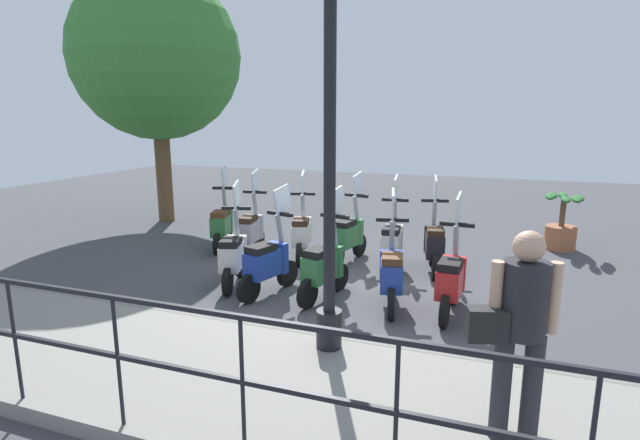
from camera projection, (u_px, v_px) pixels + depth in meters
name	position (u px, v px, depth m)	size (l,w,h in m)	color
ground_plane	(346.00, 282.00, 7.61)	(28.00, 28.00, 0.00)	#424247
promenade_walkway	(248.00, 379.00, 4.70)	(2.20, 20.00, 0.15)	gray
fence_railing	(176.00, 348.00, 3.56)	(0.04, 16.03, 1.07)	black
lamp_post_near	(330.00, 158.00, 4.78)	(0.26, 0.90, 4.42)	black
pedestrian_with_bag	(520.00, 321.00, 3.55)	(0.42, 0.63, 1.59)	#28282D
tree_large	(156.00, 56.00, 11.20)	(3.77, 3.77, 5.69)	brown
potted_palm	(561.00, 226.00, 9.39)	(1.06, 0.66, 1.05)	#9E5B3D
scooter_near_0	(451.00, 279.00, 6.29)	(1.23, 0.44, 1.54)	black
scooter_near_1	(391.00, 272.00, 6.55)	(1.22, 0.50, 1.54)	black
scooter_near_2	(324.00, 266.00, 6.84)	(1.22, 0.50, 1.54)	black
scooter_near_3	(268.00, 262.00, 7.01)	(1.21, 0.53, 1.54)	black
scooter_near_4	(234.00, 255.00, 7.37)	(1.20, 0.54, 1.54)	black
scooter_far_0	(434.00, 243.00, 8.02)	(1.22, 0.48, 1.54)	black
scooter_far_1	(392.00, 242.00, 8.10)	(1.23, 0.44, 1.54)	black
scooter_far_2	(349.00, 235.00, 8.58)	(1.22, 0.49, 1.54)	black
scooter_far_3	(302.00, 233.00, 8.72)	(1.20, 0.53, 1.54)	black
scooter_far_4	(250.00, 230.00, 8.92)	(1.23, 0.44, 1.54)	black
scooter_far_5	(222.00, 224.00, 9.39)	(1.20, 0.55, 1.54)	black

